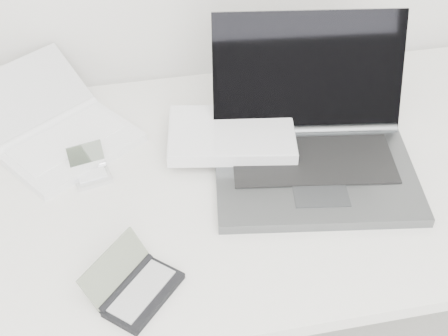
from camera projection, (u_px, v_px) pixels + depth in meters
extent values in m
cube|color=white|center=(234.00, 180.00, 1.36)|extent=(1.60, 0.80, 0.03)
cylinder|color=silver|center=(441.00, 158.00, 1.97)|extent=(0.04, 0.04, 0.70)
cube|color=#545759|center=(316.00, 177.00, 1.33)|extent=(0.46, 0.35, 0.02)
cube|color=black|center=(313.00, 160.00, 1.35)|extent=(0.37, 0.21, 0.00)
cube|color=black|center=(308.00, 72.00, 1.38)|extent=(0.44, 0.17, 0.26)
cylinder|color=#545759|center=(306.00, 131.00, 1.43)|extent=(0.42, 0.09, 0.02)
cube|color=#333538|center=(321.00, 194.00, 1.27)|extent=(0.12, 0.09, 0.00)
cube|color=silver|center=(231.00, 134.00, 1.40)|extent=(0.31, 0.23, 0.03)
cube|color=white|center=(231.00, 129.00, 1.39)|extent=(0.30, 0.23, 0.00)
cube|color=white|center=(73.00, 147.00, 1.40)|extent=(0.34, 0.32, 0.02)
cube|color=white|center=(67.00, 139.00, 1.41)|extent=(0.27, 0.23, 0.00)
cube|color=silver|center=(25.00, 95.00, 1.45)|extent=(0.31, 0.28, 0.10)
cylinder|color=white|center=(48.00, 125.00, 1.45)|extent=(0.24, 0.17, 0.02)
cube|color=silver|center=(92.00, 177.00, 1.34)|extent=(0.09, 0.07, 0.01)
cube|color=silver|center=(92.00, 175.00, 1.33)|extent=(0.07, 0.04, 0.00)
cube|color=#9CAA9D|center=(86.00, 155.00, 1.34)|extent=(0.08, 0.04, 0.05)
cylinder|color=silver|center=(89.00, 167.00, 1.35)|extent=(0.07, 0.03, 0.01)
cube|color=black|center=(144.00, 295.00, 1.11)|extent=(0.16, 0.16, 0.01)
cube|color=#969696|center=(142.00, 291.00, 1.10)|extent=(0.13, 0.13, 0.00)
cube|color=slate|center=(115.00, 268.00, 1.11)|extent=(0.13, 0.14, 0.06)
cylinder|color=black|center=(126.00, 283.00, 1.12)|extent=(0.11, 0.12, 0.02)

